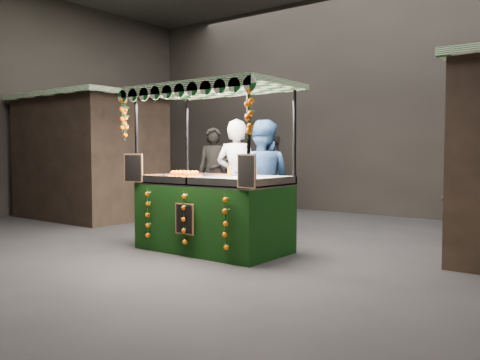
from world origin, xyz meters
The scene contains 11 objects.
ground centered at (0.00, 0.00, 0.00)m, with size 12.00×12.00×0.00m, color black.
market_hall centered at (0.00, 0.00, 3.38)m, with size 12.10×10.10×5.05m.
neighbour_stall_left centered at (-4.40, 1.00, 1.31)m, with size 3.00×2.20×2.60m.
juice_stall centered at (0.10, -0.26, 0.72)m, with size 2.39×1.40×2.32m.
vendor_grey centered at (-0.31, 0.84, 0.96)m, with size 0.81×0.65×1.92m.
vendor_blue centered at (0.25, 0.75, 0.94)m, with size 1.10×0.97×1.89m.
shopper_0 centered at (-2.27, 2.58, 0.96)m, with size 0.83×0.73×1.92m.
shopper_1 centered at (2.84, 3.28, 0.84)m, with size 1.03×0.97×1.69m.
shopper_2 centered at (-1.75, 4.14, 0.92)m, with size 1.12×1.03×1.84m.
shopper_3 centered at (2.53, 4.10, 0.81)m, with size 1.21×1.07×1.62m.
shopper_4 centered at (-3.57, 4.11, 0.75)m, with size 0.88×0.77×1.51m.
Camera 1 is at (4.61, -5.59, 1.39)m, focal length 37.33 mm.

